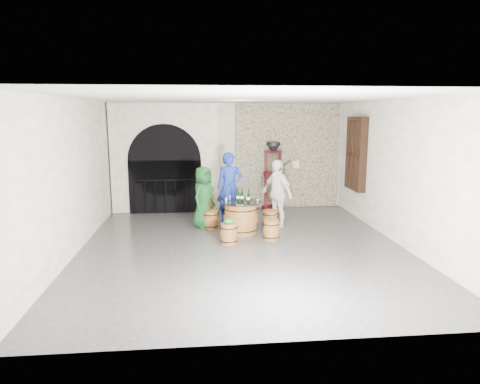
{
  "coord_description": "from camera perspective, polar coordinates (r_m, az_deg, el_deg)",
  "views": [
    {
      "loc": [
        -0.93,
        -8.96,
        2.89
      ],
      "look_at": [
        0.04,
        0.97,
        1.05
      ],
      "focal_mm": 32.0,
      "sensor_mm": 36.0,
      "label": 1
    }
  ],
  "objects": [
    {
      "name": "wine_bottle_left",
      "position": [
        10.4,
        -0.27,
        -0.52
      ],
      "size": [
        0.08,
        0.08,
        0.32
      ],
      "color": "black",
      "rests_on": "barrel_table"
    },
    {
      "name": "barrel_stool_far",
      "position": [
        11.3,
        -1.14,
        -3.17
      ],
      "size": [
        0.4,
        0.4,
        0.46
      ],
      "color": "brown",
      "rests_on": "ground"
    },
    {
      "name": "person_green",
      "position": [
        10.92,
        -4.89,
        -0.69
      ],
      "size": [
        0.84,
        0.92,
        1.58
      ],
      "primitive_type": "imported",
      "rotation": [
        0.0,
        0.0,
        0.98
      ],
      "color": "#13461C",
      "rests_on": "ground"
    },
    {
      "name": "wall_back",
      "position": [
        13.06,
        -1.49,
        4.77
      ],
      "size": [
        8.0,
        0.0,
        8.0
      ],
      "primitive_type": "plane",
      "rotation": [
        1.57,
        0.0,
        0.0
      ],
      "color": "white",
      "rests_on": "ground"
    },
    {
      "name": "person_white",
      "position": [
        10.94,
        4.95,
        -0.23
      ],
      "size": [
        0.89,
        1.09,
        1.74
      ],
      "primitive_type": "imported",
      "rotation": [
        0.0,
        0.0,
        -1.02
      ],
      "color": "white",
      "rests_on": "ground"
    },
    {
      "name": "tasting_glass_f",
      "position": [
        10.37,
        -1.84,
        -1.01
      ],
      "size": [
        0.05,
        0.05,
        0.1
      ],
      "primitive_type": null,
      "color": "#C86126",
      "rests_on": "barrel_table"
    },
    {
      "name": "wine_bottle_right",
      "position": [
        10.37,
        0.26,
        -0.55
      ],
      "size": [
        0.08,
        0.08,
        0.32
      ],
      "color": "black",
      "rests_on": "barrel_table"
    },
    {
      "name": "barrel_stool_left",
      "position": [
        10.93,
        -3.95,
        -3.67
      ],
      "size": [
        0.4,
        0.4,
        0.46
      ],
      "color": "brown",
      "rests_on": "ground"
    },
    {
      "name": "wall_left",
      "position": [
        9.41,
        -21.4,
        1.85
      ],
      "size": [
        0.0,
        8.0,
        8.0
      ],
      "primitive_type": "plane",
      "rotation": [
        1.57,
        0.0,
        1.57
      ],
      "color": "white",
      "rests_on": "ground"
    },
    {
      "name": "shuttered_window",
      "position": [
        12.2,
        15.17,
        4.96
      ],
      "size": [
        0.23,
        1.1,
        2.0
      ],
      "color": "black",
      "rests_on": "wall_right"
    },
    {
      "name": "barrel_stool_right",
      "position": [
        10.95,
        4.02,
        -3.64
      ],
      "size": [
        0.4,
        0.4,
        0.46
      ],
      "color": "brown",
      "rests_on": "ground"
    },
    {
      "name": "tasting_glass_b",
      "position": [
        10.47,
        1.07,
        -0.9
      ],
      "size": [
        0.05,
        0.05,
        0.1
      ],
      "primitive_type": null,
      "color": "#C86126",
      "rests_on": "barrel_table"
    },
    {
      "name": "wine_bottle_center",
      "position": [
        10.25,
        1.12,
        -0.68
      ],
      "size": [
        0.08,
        0.08,
        0.32
      ],
      "color": "black",
      "rests_on": "barrel_table"
    },
    {
      "name": "barrel_table",
      "position": [
        10.43,
        0.08,
        -3.44
      ],
      "size": [
        1.01,
        1.01,
        0.78
      ],
      "color": "brown",
      "rests_on": "ground"
    },
    {
      "name": "barrel_stool_near_right",
      "position": [
        9.99,
        4.19,
        -5.03
      ],
      "size": [
        0.4,
        0.4,
        0.46
      ],
      "color": "brown",
      "rests_on": "ground"
    },
    {
      "name": "control_box",
      "position": [
        13.25,
        7.45,
        3.69
      ],
      "size": [
        0.18,
        0.1,
        0.22
      ],
      "primitive_type": "cube",
      "color": "silver",
      "rests_on": "wall_back"
    },
    {
      "name": "person_blue",
      "position": [
        11.33,
        -1.39,
        0.57
      ],
      "size": [
        0.69,
        0.46,
        1.89
      ],
      "primitive_type": "imported",
      "rotation": [
        0.0,
        0.0,
        0.01
      ],
      "color": "navy",
      "rests_on": "ground"
    },
    {
      "name": "tasting_glass_d",
      "position": [
        10.67,
        0.87,
        -0.69
      ],
      "size": [
        0.05,
        0.05,
        0.1
      ],
      "primitive_type": null,
      "color": "#C86126",
      "rests_on": "barrel_table"
    },
    {
      "name": "wall_front",
      "position": [
        5.21,
        4.85,
        -3.92
      ],
      "size": [
        8.0,
        0.0,
        8.0
      ],
      "primitive_type": "plane",
      "rotation": [
        -1.57,
        0.0,
        0.0
      ],
      "color": "white",
      "rests_on": "ground"
    },
    {
      "name": "tasting_glass_e",
      "position": [
        10.18,
        2.36,
        -1.24
      ],
      "size": [
        0.05,
        0.05,
        0.1
      ],
      "primitive_type": null,
      "color": "#C86126",
      "rests_on": "barrel_table"
    },
    {
      "name": "ground",
      "position": [
        9.46,
        0.31,
        -7.34
      ],
      "size": [
        8.0,
        8.0,
        0.0
      ],
      "primitive_type": "plane",
      "color": "#303032",
      "rests_on": "ground"
    },
    {
      "name": "tasting_glass_c",
      "position": [
        10.62,
        -1.35,
        -0.74
      ],
      "size": [
        0.05,
        0.05,
        0.1
      ],
      "primitive_type": null,
      "color": "#C86126",
      "rests_on": "barrel_table"
    },
    {
      "name": "green_cap",
      "position": [
        9.58,
        -1.49,
        -3.94
      ],
      "size": [
        0.25,
        0.21,
        0.12
      ],
      "color": "#0B7D36",
      "rests_on": "barrel_stool_near_left"
    },
    {
      "name": "arched_opening",
      "position": [
        12.8,
        -9.94,
        4.43
      ],
      "size": [
        3.1,
        0.6,
        3.19
      ],
      "color": "white",
      "rests_on": "ground"
    },
    {
      "name": "ceiling",
      "position": [
        9.01,
        0.33,
        12.42
      ],
      "size": [
        8.0,
        8.0,
        0.0
      ],
      "primitive_type": "plane",
      "rotation": [
        3.14,
        0.0,
        0.0
      ],
      "color": "beige",
      "rests_on": "wall_back"
    },
    {
      "name": "side_barrel",
      "position": [
        12.46,
        -4.46,
        -1.65
      ],
      "size": [
        0.43,
        0.43,
        0.58
      ],
      "rotation": [
        0.0,
        0.0,
        0.08
      ],
      "color": "brown",
      "rests_on": "ground"
    },
    {
      "name": "wall_right",
      "position": [
        10.08,
        20.55,
        2.43
      ],
      "size": [
        0.0,
        8.0,
        8.0
      ],
      "primitive_type": "plane",
      "rotation": [
        1.57,
        0.0,
        -1.57
      ],
      "color": "white",
      "rests_on": "ground"
    },
    {
      "name": "stone_facing_panel",
      "position": [
        13.25,
        6.34,
        4.8
      ],
      "size": [
        3.2,
        0.12,
        3.18
      ],
      "primitive_type": "cube",
      "color": "#ABA288",
      "rests_on": "ground"
    },
    {
      "name": "corking_press",
      "position": [
        12.86,
        4.43,
        2.82
      ],
      "size": [
        0.86,
        0.5,
        2.05
      ],
      "rotation": [
        0.0,
        0.0,
        0.09
      ],
      "color": "#510D17",
      "rests_on": "ground"
    },
    {
      "name": "barrel_stool_near_left",
      "position": [
        9.66,
        -1.5,
        -5.55
      ],
      "size": [
        0.4,
        0.4,
        0.46
      ],
      "color": "brown",
      "rests_on": "ground"
    },
    {
      "name": "tasting_glass_a",
      "position": [
        10.27,
        -1.88,
        -1.13
      ],
      "size": [
        0.05,
        0.05,
        0.1
      ],
      "primitive_type": null,
      "color": "#C86126",
      "rests_on": "barrel_table"
    }
  ]
}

